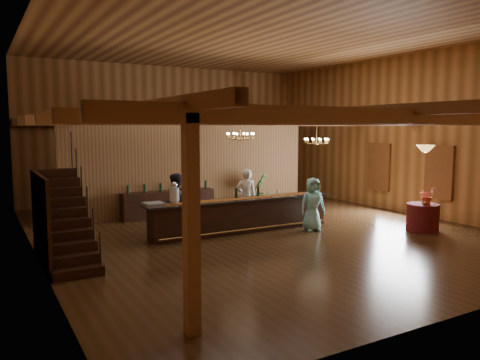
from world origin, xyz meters
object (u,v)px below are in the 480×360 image
pendant_lamp (426,148)px  bartender (246,197)px  staff_second (175,203)px  tasting_bar (242,215)px  raffle_drum (315,187)px  floor_plant (258,191)px  chandelier_left (240,136)px  chandelier_right (316,141)px  round_table (423,217)px  guest (313,204)px  beverage_dispenser (174,193)px  backbar_shelf (169,204)px

pendant_lamp → bartender: size_ratio=0.52×
staff_second → pendant_lamp: bearing=120.7°
tasting_bar → raffle_drum: bearing=-1.0°
pendant_lamp → floor_plant: bearing=113.9°
tasting_bar → floor_plant: bearing=51.2°
chandelier_left → chandelier_right: 3.63m
round_table → chandelier_right: bearing=108.7°
floor_plant → pendant_lamp: bearing=-66.1°
tasting_bar → guest: bearing=-25.7°
chandelier_left → chandelier_right: bearing=15.0°
beverage_dispenser → floor_plant: 5.16m
beverage_dispenser → raffle_drum: (4.65, -0.12, -0.11)m
chandelier_right → staff_second: (-5.20, -0.18, -1.70)m
guest → floor_plant: (0.44, 3.70, -0.08)m
round_table → staff_second: size_ratio=0.54×
beverage_dispenser → chandelier_left: chandelier_left is taller
chandelier_left → pendant_lamp: same height
raffle_drum → chandelier_right: (0.86, 1.04, 1.42)m
beverage_dispenser → backbar_shelf: size_ratio=0.19×
raffle_drum → guest: bearing=-131.8°
round_table → staff_second: (-6.38, 3.29, 0.46)m
beverage_dispenser → chandelier_right: (5.51, 0.91, 1.31)m
tasting_bar → pendant_lamp: (4.63, -2.50, 1.91)m
chandelier_right → guest: chandelier_right is taller
bartender → pendant_lamp: bearing=163.6°
bartender → staff_second: bartender is taller
chandelier_left → staff_second: bearing=156.1°
guest → tasting_bar: bearing=168.4°
round_table → staff_second: bearing=152.7°
pendant_lamp → chandelier_left: bearing=151.5°
chandelier_right → guest: size_ratio=0.52×
tasting_bar → beverage_dispenser: beverage_dispenser is taller
chandelier_left → bartender: 2.13m
round_table → chandelier_left: bearing=151.5°
chandelier_right → floor_plant: size_ratio=0.57×
beverage_dispenser → backbar_shelf: beverage_dispenser is taller
raffle_drum → chandelier_left: 3.10m
round_table → staff_second: staff_second is taller
backbar_shelf → guest: (2.90, -4.03, 0.34)m
tasting_bar → backbar_shelf: bearing=109.0°
tasting_bar → raffle_drum: 2.68m
tasting_bar → backbar_shelf: 3.30m
beverage_dispenser → chandelier_right: size_ratio=0.75×
staff_second → guest: (3.60, -1.70, -0.08)m
tasting_bar → beverage_dispenser: 2.19m
floor_plant → tasting_bar: bearing=-129.2°
chandelier_left → pendant_lamp: 5.33m
floor_plant → bartender: bearing=-130.0°
floor_plant → raffle_drum: bearing=-83.7°
raffle_drum → floor_plant: size_ratio=0.24×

